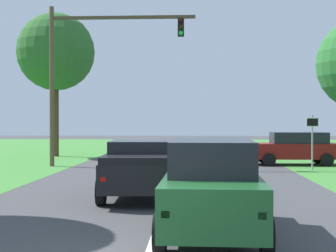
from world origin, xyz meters
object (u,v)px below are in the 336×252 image
Objects in this scene: crossing_suv_far at (295,148)px; keep_moving_sign at (312,135)px; red_suv_near at (212,185)px; extra_tree_1 at (56,52)px; pickup_truck_lead at (140,168)px; traffic_light at (88,61)px.

keep_moving_sign is at bearing -85.56° from crossing_suv_far.
extra_tree_1 is (-9.48, 22.18, 5.86)m from red_suv_near.
keep_moving_sign is (7.33, 8.85, 0.76)m from pickup_truck_lead.
red_suv_near is at bearing -110.99° from keep_moving_sign.
red_suv_near is 0.57× the size of traffic_light.
crossing_suv_far is at bearing 7.89° from traffic_light.
crossing_suv_far is at bearing 73.10° from red_suv_near.
red_suv_near is at bearing -106.90° from crossing_suv_far.
traffic_light is 8.03m from extra_tree_1.
extra_tree_1 is at bearing 113.37° from pickup_truck_lead.
crossing_suv_far is (-0.22, 2.89, -0.77)m from keep_moving_sign.
extra_tree_1 reaches higher than pickup_truck_lead.
keep_moving_sign is 0.55× the size of crossing_suv_far.
keep_moving_sign is 17.77m from extra_tree_1.
red_suv_near is at bearing -67.64° from pickup_truck_lead.
pickup_truck_lead reaches higher than crossing_suv_far.
red_suv_near is 0.50× the size of extra_tree_1.
red_suv_near is 5.35m from pickup_truck_lead.
extra_tree_1 reaches higher than traffic_light.
keep_moving_sign is (11.16, -1.37, -3.75)m from traffic_light.
extra_tree_1 is (-14.77, 8.39, 5.21)m from keep_moving_sign.
pickup_truck_lead is at bearing -121.19° from crossing_suv_far.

